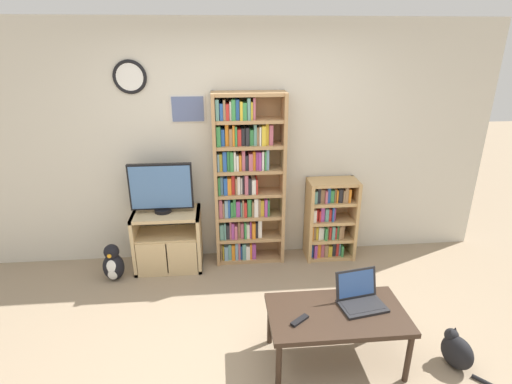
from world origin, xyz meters
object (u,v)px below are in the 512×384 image
object	(u,v)px
bookshelf_tall	(245,181)
laptop	(360,297)
coffee_table	(337,317)
penguin_figurine	(113,264)
bookshelf_short	(328,219)
tv_stand	(168,240)
remote_near_laptop	(300,320)
television	(161,188)
cat	(456,351)

from	to	relation	value
bookshelf_tall	laptop	xyz separation A→B (m)	(0.78, -1.56, -0.42)
bookshelf_tall	laptop	bearing A→B (deg)	-63.34
coffee_table	penguin_figurine	bearing A→B (deg)	146.28
bookshelf_short	penguin_figurine	size ratio (longest dim) A/B	2.29
tv_stand	bookshelf_short	bearing A→B (deg)	3.00
tv_stand	remote_near_laptop	bearing A→B (deg)	-54.84
television	laptop	bearing A→B (deg)	-41.38
cat	television	bearing A→B (deg)	124.67
remote_near_laptop	television	bearing A→B (deg)	-2.63
tv_stand	bookshelf_tall	world-z (taller)	bookshelf_tall
laptop	tv_stand	bearing A→B (deg)	128.52
coffee_table	penguin_figurine	size ratio (longest dim) A/B	2.55
coffee_table	penguin_figurine	distance (m)	2.41
tv_stand	cat	size ratio (longest dim) A/B	1.75
tv_stand	bookshelf_short	size ratio (longest dim) A/B	0.77
bookshelf_tall	penguin_figurine	xyz separation A→B (m)	(-1.41, -0.32, -0.76)
television	penguin_figurine	bearing A→B (deg)	-156.91
tv_stand	bookshelf_tall	xyz separation A→B (m)	(0.86, 0.11, 0.62)
laptop	bookshelf_short	bearing A→B (deg)	73.70
bookshelf_short	coffee_table	size ratio (longest dim) A/B	0.90
bookshelf_short	bookshelf_tall	bearing A→B (deg)	178.80
bookshelf_short	laptop	distance (m)	1.55
television	coffee_table	world-z (taller)	television
bookshelf_tall	coffee_table	world-z (taller)	bookshelf_tall
tv_stand	bookshelf_tall	bearing A→B (deg)	7.61
penguin_figurine	bookshelf_short	bearing A→B (deg)	7.12
television	remote_near_laptop	size ratio (longest dim) A/B	4.29
coffee_table	remote_near_laptop	size ratio (longest dim) A/B	6.80
bookshelf_tall	cat	xyz separation A→B (m)	(1.51, -1.78, -0.81)
coffee_table	laptop	bearing A→B (deg)	24.39
remote_near_laptop	coffee_table	bearing A→B (deg)	-113.80
bookshelf_short	penguin_figurine	world-z (taller)	bookshelf_short
tv_stand	laptop	world-z (taller)	laptop
television	cat	world-z (taller)	television
bookshelf_tall	laptop	distance (m)	1.79
penguin_figurine	television	bearing A→B (deg)	23.09
cat	bookshelf_tall	bearing A→B (deg)	110.21
remote_near_laptop	cat	bearing A→B (deg)	-130.66
bookshelf_tall	coffee_table	size ratio (longest dim) A/B	1.82
tv_stand	bookshelf_tall	size ratio (longest dim) A/B	0.38
bookshelf_short	remote_near_laptop	bearing A→B (deg)	-111.47
coffee_table	penguin_figurine	xyz separation A→B (m)	(-2.00, 1.33, -0.23)
coffee_table	penguin_figurine	world-z (taller)	coffee_table
laptop	remote_near_laptop	distance (m)	0.53
cat	bookshelf_short	bearing A→B (deg)	87.59
television	remote_near_laptop	distance (m)	2.06
television	tv_stand	bearing A→B (deg)	-41.61
cat	coffee_table	bearing A→B (deg)	151.72
bookshelf_tall	bookshelf_short	size ratio (longest dim) A/B	2.03
television	bookshelf_short	world-z (taller)	television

